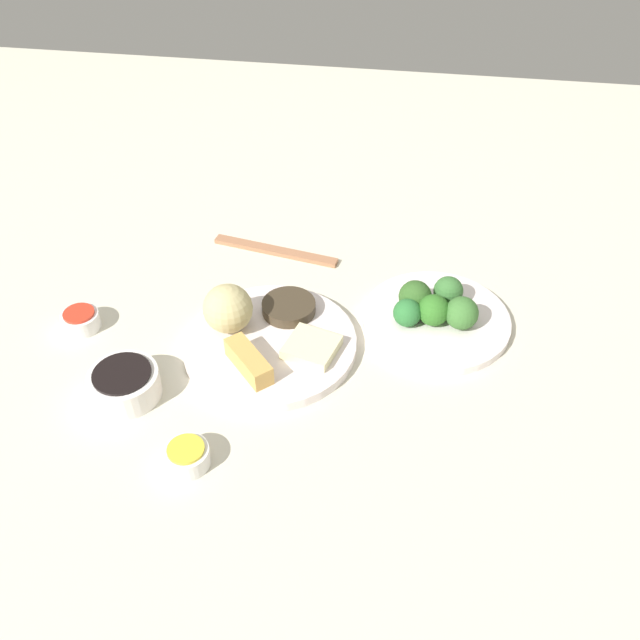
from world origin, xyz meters
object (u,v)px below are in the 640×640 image
object	(u,v)px
soy_sauce_bowl	(125,385)
sauce_ramekin_hot_mustard	(187,457)
sauce_ramekin_sweet_and_sour	(80,323)
chopsticks_pair	(275,251)
broccoli_plate	(436,320)
main_plate	(270,343)

from	to	relation	value
soy_sauce_bowl	sauce_ramekin_hot_mustard	xyz separation A→B (m)	(0.12, -0.10, -0.01)
sauce_ramekin_sweet_and_sour	chopsticks_pair	bearing A→B (deg)	43.29
broccoli_plate	chopsticks_pair	world-z (taller)	broccoli_plate
main_plate	chopsticks_pair	xyz separation A→B (m)	(-0.04, 0.24, -0.00)
main_plate	broccoli_plate	distance (m)	0.26
sauce_ramekin_sweet_and_sour	sauce_ramekin_hot_mustard	bearing A→B (deg)	-42.59
main_plate	sauce_ramekin_sweet_and_sour	bearing A→B (deg)	-178.79
sauce_ramekin_hot_mustard	chopsticks_pair	xyz separation A→B (m)	(0.02, 0.46, -0.01)
broccoli_plate	sauce_ramekin_hot_mustard	world-z (taller)	sauce_ramekin_hot_mustard
broccoli_plate	sauce_ramekin_hot_mustard	xyz separation A→B (m)	(-0.31, -0.32, 0.01)
main_plate	soy_sauce_bowl	xyz separation A→B (m)	(-0.18, -0.13, 0.01)
soy_sauce_bowl	chopsticks_pair	size ratio (longest dim) A/B	0.43
main_plate	broccoli_plate	xyz separation A→B (m)	(0.25, 0.09, -0.00)
main_plate	chopsticks_pair	distance (m)	0.24
sauce_ramekin_sweet_and_sour	chopsticks_pair	size ratio (longest dim) A/B	0.25
broccoli_plate	soy_sauce_bowl	xyz separation A→B (m)	(-0.43, -0.22, 0.01)
soy_sauce_bowl	broccoli_plate	bearing A→B (deg)	27.06
soy_sauce_bowl	sauce_ramekin_hot_mustard	distance (m)	0.16
soy_sauce_bowl	sauce_ramekin_hot_mustard	bearing A→B (deg)	-39.94
broccoli_plate	soy_sauce_bowl	world-z (taller)	soy_sauce_bowl
sauce_ramekin_sweet_and_sour	broccoli_plate	bearing A→B (deg)	10.11
main_plate	sauce_ramekin_sweet_and_sour	size ratio (longest dim) A/B	4.51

